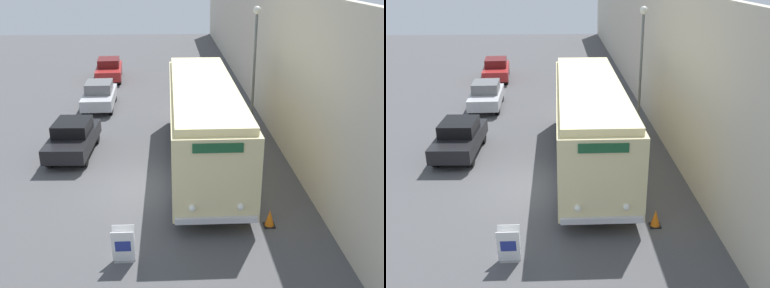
{
  "view_description": "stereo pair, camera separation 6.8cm",
  "coord_description": "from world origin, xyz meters",
  "views": [
    {
      "loc": [
        0.75,
        -15.09,
        7.82
      ],
      "look_at": [
        1.49,
        -0.56,
        1.98
      ],
      "focal_mm": 42.0,
      "sensor_mm": 36.0,
      "label": 1
    },
    {
      "loc": [
        0.82,
        -15.1,
        7.82
      ],
      "look_at": [
        1.49,
        -0.56,
        1.98
      ],
      "focal_mm": 42.0,
      "sensor_mm": 36.0,
      "label": 2
    }
  ],
  "objects": [
    {
      "name": "building_wall_right",
      "position": [
        5.86,
        10.0,
        3.44
      ],
      "size": [
        0.3,
        60.0,
        6.89
      ],
      "color": "beige",
      "rests_on": "ground_plane"
    },
    {
      "name": "traffic_cone",
      "position": [
        3.87,
        -2.82,
        0.28
      ],
      "size": [
        0.36,
        0.36,
        0.57
      ],
      "color": "black",
      "rests_on": "ground_plane"
    },
    {
      "name": "ground_plane",
      "position": [
        0.0,
        0.0,
        0.0
      ],
      "size": [
        80.0,
        80.0,
        0.0
      ],
      "primitive_type": "plane",
      "color": "#4C4C4F"
    },
    {
      "name": "vintage_bus",
      "position": [
        2.09,
        2.19,
        1.93
      ],
      "size": [
        2.67,
        11.17,
        3.45
      ],
      "color": "black",
      "rests_on": "ground_plane"
    },
    {
      "name": "streetlamp",
      "position": [
        4.69,
        5.39,
        3.99
      ],
      "size": [
        0.36,
        0.36,
        6.11
      ],
      "color": "#595E60",
      "rests_on": "ground_plane"
    },
    {
      "name": "sign_board",
      "position": [
        -0.63,
        -4.43,
        0.52
      ],
      "size": [
        0.63,
        0.4,
        1.07
      ],
      "color": "gray",
      "rests_on": "ground_plane"
    },
    {
      "name": "parked_car_near",
      "position": [
        -3.52,
        3.47,
        0.77
      ],
      "size": [
        1.88,
        4.1,
        1.51
      ],
      "rotation": [
        0.0,
        0.0,
        -0.04
      ],
      "color": "black",
      "rests_on": "ground_plane"
    },
    {
      "name": "parked_car_far",
      "position": [
        -3.6,
        17.25,
        0.77
      ],
      "size": [
        2.06,
        4.4,
        1.53
      ],
      "rotation": [
        0.0,
        0.0,
        0.07
      ],
      "color": "black",
      "rests_on": "ground_plane"
    },
    {
      "name": "parked_car_mid",
      "position": [
        -3.34,
        10.39,
        0.76
      ],
      "size": [
        1.82,
        4.04,
        1.52
      ],
      "rotation": [
        0.0,
        0.0,
        0.03
      ],
      "color": "black",
      "rests_on": "ground_plane"
    }
  ]
}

